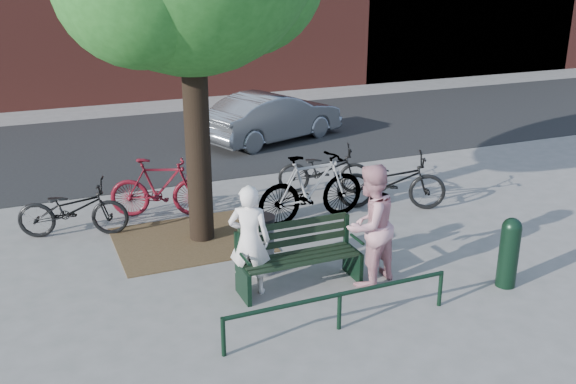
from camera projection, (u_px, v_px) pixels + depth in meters
name	position (u px, v px, depth m)	size (l,w,h in m)	color
ground	(300.00, 287.00, 9.05)	(90.00, 90.00, 0.00)	gray
dirt_pit	(191.00, 240.00, 10.59)	(2.40, 2.00, 0.02)	brown
road	(165.00, 143.00, 16.43)	(40.00, 7.00, 0.01)	black
park_bench	(298.00, 254.00, 8.96)	(1.74, 0.54, 0.97)	black
guard_railing	(340.00, 300.00, 7.88)	(3.06, 0.06, 0.51)	black
person_left	(249.00, 240.00, 8.67)	(0.57, 0.37, 1.56)	silver
person_right	(370.00, 225.00, 8.90)	(0.85, 0.67, 1.76)	#C88992
bollard	(509.00, 250.00, 8.91)	(0.28, 0.28, 1.03)	black
litter_bin	(261.00, 244.00, 9.35)	(0.43, 0.43, 0.88)	gray
bicycle_a	(73.00, 209.00, 10.63)	(0.63, 1.80, 0.94)	black
bicycle_b	(160.00, 188.00, 11.45)	(0.51, 1.81, 1.09)	#520B15
bicycle_c	(324.00, 170.00, 12.67)	(0.64, 1.82, 0.96)	black
bicycle_d	(312.00, 188.00, 11.20)	(0.58, 2.06, 1.24)	gray
bicycle_e	(391.00, 181.00, 11.83)	(0.70, 2.00, 1.05)	black
parked_car	(273.00, 117.00, 16.42)	(1.34, 3.83, 1.26)	slate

